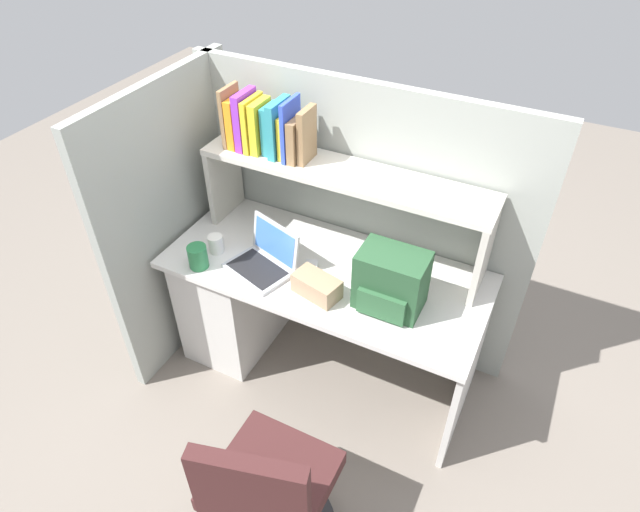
# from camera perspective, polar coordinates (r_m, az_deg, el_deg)

# --- Properties ---
(ground_plane) EXTENTS (8.00, 8.00, 0.00)m
(ground_plane) POSITION_cam_1_polar(r_m,az_deg,el_deg) (3.19, 0.41, -11.29)
(ground_plane) COLOR slate
(desk) EXTENTS (1.60, 0.70, 0.73)m
(desk) POSITION_cam_1_polar(r_m,az_deg,el_deg) (3.03, -6.18, -3.83)
(desk) COLOR silver
(desk) RESTS_ON ground_plane
(cubicle_partition_rear) EXTENTS (1.84, 0.05, 1.55)m
(cubicle_partition_rear) POSITION_cam_1_polar(r_m,az_deg,el_deg) (2.91, 3.82, 3.71)
(cubicle_partition_rear) COLOR #939991
(cubicle_partition_rear) RESTS_ON ground_plane
(cubicle_partition_left) EXTENTS (0.05, 1.06, 1.55)m
(cubicle_partition_left) POSITION_cam_1_polar(r_m,az_deg,el_deg) (3.00, -14.71, 3.57)
(cubicle_partition_left) COLOR #939991
(cubicle_partition_left) RESTS_ON ground_plane
(overhead_hutch) EXTENTS (1.44, 0.28, 0.45)m
(overhead_hutch) POSITION_cam_1_polar(r_m,az_deg,el_deg) (2.60, 2.50, 7.11)
(overhead_hutch) COLOR #BCB7AC
(overhead_hutch) RESTS_ON desk
(reference_books_on_shelf) EXTENTS (0.44, 0.18, 0.29)m
(reference_books_on_shelf) POSITION_cam_1_polar(r_m,az_deg,el_deg) (2.66, -5.64, 13.36)
(reference_books_on_shelf) COLOR olive
(reference_books_on_shelf) RESTS_ON overhead_hutch
(laptop) EXTENTS (0.37, 0.33, 0.22)m
(laptop) POSITION_cam_1_polar(r_m,az_deg,el_deg) (2.66, -5.83, -0.33)
(laptop) COLOR #B7BABF
(laptop) RESTS_ON desk
(backpack) EXTENTS (0.30, 0.22, 0.29)m
(backpack) POSITION_cam_1_polar(r_m,az_deg,el_deg) (2.41, 7.45, -2.69)
(backpack) COLOR #264C2D
(backpack) RESTS_ON desk
(computer_mouse) EXTENTS (0.09, 0.12, 0.03)m
(computer_mouse) POSITION_cam_1_polar(r_m,az_deg,el_deg) (2.64, -0.95, -1.33)
(computer_mouse) COLOR silver
(computer_mouse) RESTS_ON desk
(paper_cup) EXTENTS (0.08, 0.08, 0.09)m
(paper_cup) POSITION_cam_1_polar(r_m,az_deg,el_deg) (2.79, -10.91, 1.28)
(paper_cup) COLOR white
(paper_cup) RESTS_ON desk
(tissue_box) EXTENTS (0.24, 0.17, 0.10)m
(tissue_box) POSITION_cam_1_polar(r_m,az_deg,el_deg) (2.50, -0.35, -3.18)
(tissue_box) COLOR #9E7F60
(tissue_box) RESTS_ON desk
(snack_canister) EXTENTS (0.10, 0.10, 0.12)m
(snack_canister) POSITION_cam_1_polar(r_m,az_deg,el_deg) (2.71, -12.73, -0.07)
(snack_canister) COLOR #26723F
(snack_canister) RESTS_ON desk
(office_chair) EXTENTS (0.52, 0.53, 0.93)m
(office_chair) POSITION_cam_1_polar(r_m,az_deg,el_deg) (2.33, -5.40, -24.27)
(office_chair) COLOR black
(office_chair) RESTS_ON ground_plane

